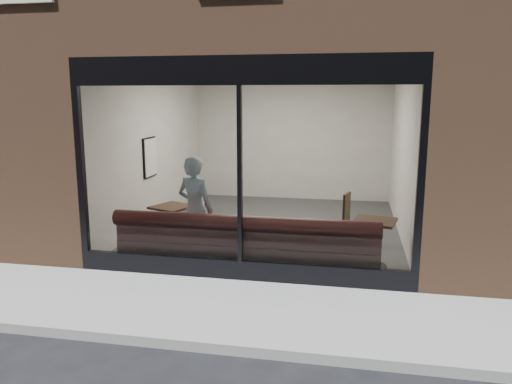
% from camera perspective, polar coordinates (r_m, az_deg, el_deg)
% --- Properties ---
extents(ground, '(120.00, 120.00, 0.00)m').
position_cam_1_polar(ground, '(5.64, -6.61, -17.27)').
color(ground, black).
rests_on(ground, ground).
extents(sidewalk_near, '(40.00, 2.00, 0.01)m').
position_cam_1_polar(sidewalk_near, '(6.50, -3.88, -13.18)').
color(sidewalk_near, gray).
rests_on(sidewalk_near, ground).
extents(kerb_near, '(40.00, 0.10, 0.12)m').
position_cam_1_polar(kerb_near, '(5.57, -6.79, -16.96)').
color(kerb_near, gray).
rests_on(kerb_near, ground).
extents(host_building_pier_left, '(2.50, 12.00, 3.20)m').
position_cam_1_polar(host_building_pier_left, '(13.83, -11.62, 6.37)').
color(host_building_pier_left, brown).
rests_on(host_building_pier_left, ground).
extents(host_building_pier_right, '(2.50, 12.00, 3.20)m').
position_cam_1_polar(host_building_pier_right, '(12.96, 20.86, 5.58)').
color(host_building_pier_right, brown).
rests_on(host_building_pier_right, ground).
extents(host_building_backfill, '(5.00, 6.00, 3.20)m').
position_cam_1_polar(host_building_backfill, '(15.84, 5.43, 7.11)').
color(host_building_backfill, brown).
rests_on(host_building_backfill, ground).
extents(cafe_floor, '(6.00, 6.00, 0.00)m').
position_cam_1_polar(cafe_floor, '(10.20, 1.90, -4.03)').
color(cafe_floor, '#2D2D30').
rests_on(cafe_floor, ground).
extents(cafe_ceiling, '(6.00, 6.00, 0.00)m').
position_cam_1_polar(cafe_ceiling, '(9.86, 2.02, 14.05)').
color(cafe_ceiling, white).
rests_on(cafe_ceiling, host_building_upper).
extents(cafe_wall_back, '(5.00, 0.00, 5.00)m').
position_cam_1_polar(cafe_wall_back, '(12.85, 4.08, 6.23)').
color(cafe_wall_back, beige).
rests_on(cafe_wall_back, ground).
extents(cafe_wall_left, '(0.00, 6.00, 6.00)m').
position_cam_1_polar(cafe_wall_left, '(10.59, -11.52, 5.01)').
color(cafe_wall_left, beige).
rests_on(cafe_wall_left, ground).
extents(cafe_wall_right, '(0.00, 6.00, 6.00)m').
position_cam_1_polar(cafe_wall_right, '(9.83, 16.49, 4.33)').
color(cafe_wall_right, beige).
rests_on(cafe_wall_right, ground).
extents(storefront_kick, '(5.00, 0.10, 0.30)m').
position_cam_1_polar(storefront_kick, '(7.39, -1.79, -8.90)').
color(storefront_kick, black).
rests_on(storefront_kick, ground).
extents(storefront_header, '(5.00, 0.10, 0.40)m').
position_cam_1_polar(storefront_header, '(6.96, -1.93, 13.75)').
color(storefront_header, black).
rests_on(storefront_header, host_building_upper).
extents(storefront_mullion, '(0.06, 0.10, 2.50)m').
position_cam_1_polar(storefront_mullion, '(7.04, -1.86, 1.88)').
color(storefront_mullion, black).
rests_on(storefront_mullion, storefront_kick).
extents(storefront_glass, '(4.80, 0.00, 4.80)m').
position_cam_1_polar(storefront_glass, '(7.01, -1.91, 1.84)').
color(storefront_glass, white).
rests_on(storefront_glass, storefront_kick).
extents(banquette, '(4.00, 0.55, 0.45)m').
position_cam_1_polar(banquette, '(7.74, -1.13, -7.39)').
color(banquette, '#381614').
rests_on(banquette, cafe_floor).
extents(person, '(0.73, 0.59, 1.74)m').
position_cam_1_polar(person, '(8.02, -6.95, -2.02)').
color(person, '#ADCDE3').
rests_on(person, cafe_floor).
extents(cafe_table_left, '(0.80, 0.80, 0.04)m').
position_cam_1_polar(cafe_table_left, '(8.86, -9.59, -1.70)').
color(cafe_table_left, '#301C13').
rests_on(cafe_table_left, cafe_floor).
extents(cafe_table_right, '(0.74, 0.74, 0.04)m').
position_cam_1_polar(cafe_table_right, '(7.97, 13.40, -3.28)').
color(cafe_table_right, '#301C13').
rests_on(cafe_table_right, cafe_floor).
extents(cafe_chair_left, '(0.49, 0.49, 0.04)m').
position_cam_1_polar(cafe_chair_left, '(9.95, -7.39, -3.20)').
color(cafe_chair_left, '#301C13').
rests_on(cafe_chair_left, cafe_floor).
extents(cafe_chair_right, '(0.45, 0.45, 0.04)m').
position_cam_1_polar(cafe_chair_right, '(9.24, 9.08, -4.35)').
color(cafe_chair_right, '#301C13').
rests_on(cafe_chair_right, cafe_floor).
extents(wall_poster, '(0.02, 0.56, 0.74)m').
position_cam_1_polar(wall_poster, '(10.30, -11.96, 3.90)').
color(wall_poster, white).
rests_on(wall_poster, cafe_wall_left).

